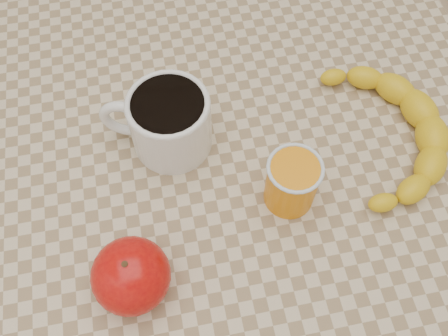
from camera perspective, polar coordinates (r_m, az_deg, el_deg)
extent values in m
plane|color=tan|center=(1.35, 0.00, -16.01)|extent=(3.00, 3.00, 0.00)
cube|color=#C8B28E|center=(0.66, 0.00, -1.68)|extent=(0.80, 0.80, 0.04)
cube|color=#99774E|center=(0.71, 0.00, -3.54)|extent=(0.74, 0.74, 0.06)
cylinder|color=#99774E|center=(1.20, -20.16, 1.89)|extent=(0.05, 0.05, 0.71)
cylinder|color=#99774E|center=(1.23, 13.01, 7.45)|extent=(0.05, 0.05, 0.71)
cylinder|color=white|center=(0.64, -6.12, 5.07)|extent=(0.13, 0.13, 0.08)
cylinder|color=black|center=(0.61, -6.46, 7.11)|extent=(0.09, 0.09, 0.01)
torus|color=white|center=(0.60, -6.50, 7.32)|extent=(0.10, 0.10, 0.01)
torus|color=white|center=(0.65, -11.28, 5.53)|extent=(0.07, 0.03, 0.07)
cylinder|color=orange|center=(0.60, 7.74, -1.73)|extent=(0.06, 0.06, 0.08)
torus|color=silver|center=(0.57, 8.18, 0.01)|extent=(0.07, 0.07, 0.00)
ellipsoid|color=#9C0507|center=(0.56, -10.57, -12.01)|extent=(0.11, 0.11, 0.08)
cylinder|color=#382311|center=(0.53, -11.17, -10.93)|extent=(0.01, 0.01, 0.01)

